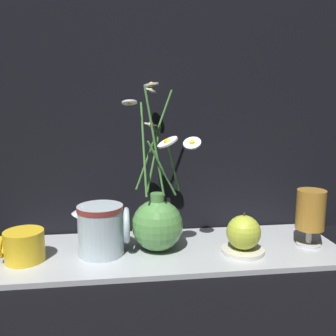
{
  "coord_description": "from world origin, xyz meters",
  "views": [
    {
      "loc": [
        -0.12,
        -0.85,
        0.37
      ],
      "look_at": [
        -0.01,
        0.0,
        0.21
      ],
      "focal_mm": 40.0,
      "sensor_mm": 36.0,
      "label": 1
    }
  ],
  "objects_px": {
    "vase_with_flowers": "(157,221)",
    "ceramic_pitcher": "(102,228)",
    "tea_glass": "(311,211)",
    "yellow_mug": "(23,246)",
    "orange_fruit": "(244,232)"
  },
  "relations": [
    {
      "from": "tea_glass",
      "to": "yellow_mug",
      "type": "bearing_deg",
      "value": -179.79
    },
    {
      "from": "vase_with_flowers",
      "to": "ceramic_pitcher",
      "type": "xyz_separation_m",
      "value": [
        -0.13,
        -0.01,
        -0.01
      ]
    },
    {
      "from": "tea_glass",
      "to": "orange_fruit",
      "type": "xyz_separation_m",
      "value": [
        -0.18,
        -0.02,
        -0.04
      ]
    },
    {
      "from": "ceramic_pitcher",
      "to": "tea_glass",
      "type": "bearing_deg",
      "value": -1.51
    },
    {
      "from": "tea_glass",
      "to": "orange_fruit",
      "type": "bearing_deg",
      "value": -172.94
    },
    {
      "from": "yellow_mug",
      "to": "ceramic_pitcher",
      "type": "height_order",
      "value": "ceramic_pitcher"
    },
    {
      "from": "yellow_mug",
      "to": "orange_fruit",
      "type": "xyz_separation_m",
      "value": [
        0.5,
        -0.02,
        0.02
      ]
    },
    {
      "from": "vase_with_flowers",
      "to": "orange_fruit",
      "type": "height_order",
      "value": "vase_with_flowers"
    },
    {
      "from": "yellow_mug",
      "to": "tea_glass",
      "type": "height_order",
      "value": "tea_glass"
    },
    {
      "from": "ceramic_pitcher",
      "to": "tea_glass",
      "type": "relative_size",
      "value": 0.93
    },
    {
      "from": "vase_with_flowers",
      "to": "orange_fruit",
      "type": "relative_size",
      "value": 4.45
    },
    {
      "from": "yellow_mug",
      "to": "orange_fruit",
      "type": "bearing_deg",
      "value": -2.2
    },
    {
      "from": "tea_glass",
      "to": "vase_with_flowers",
      "type": "bearing_deg",
      "value": 176.01
    },
    {
      "from": "ceramic_pitcher",
      "to": "orange_fruit",
      "type": "distance_m",
      "value": 0.33
    },
    {
      "from": "ceramic_pitcher",
      "to": "orange_fruit",
      "type": "height_order",
      "value": "ceramic_pitcher"
    }
  ]
}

